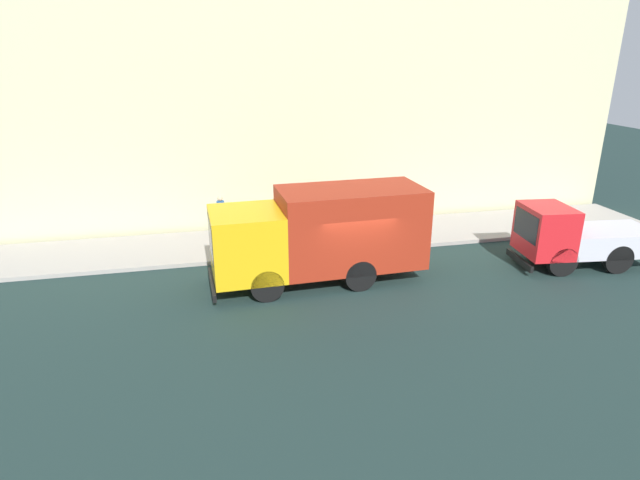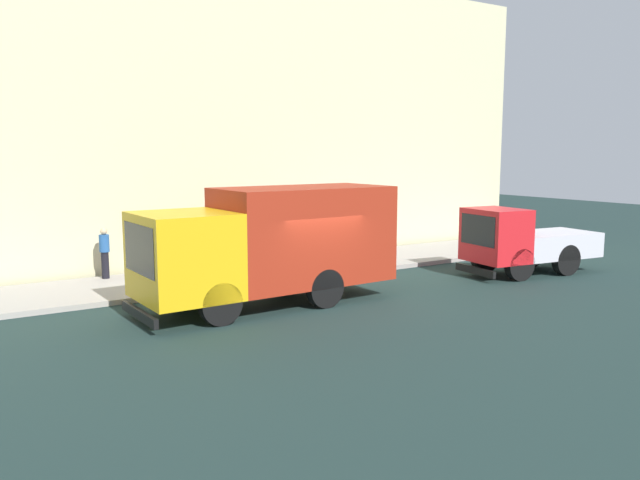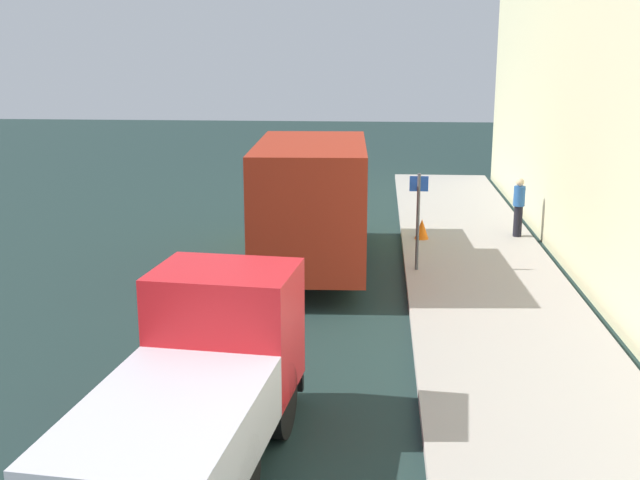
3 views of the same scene
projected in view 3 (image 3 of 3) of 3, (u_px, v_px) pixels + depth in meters
ground at (279, 279)px, 18.80m from camera, size 80.00×80.00×0.00m
sidewalk at (486, 281)px, 18.42m from camera, size 3.71×30.00×0.15m
building_facade at (609, 40)px, 16.95m from camera, size 0.50×30.00×11.03m
large_utility_truck at (313, 198)px, 19.27m from camera, size 2.75×7.43×3.26m
small_flatbed_truck at (199, 383)px, 10.30m from camera, size 2.50×5.18×2.34m
pedestrian_walking at (519, 205)px, 22.15m from camera, size 0.33×0.33×1.66m
traffic_cone_orange at (422, 229)px, 22.02m from camera, size 0.39×0.39×0.56m
street_sign_post at (418, 213)px, 18.73m from camera, size 0.44×0.08×2.34m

